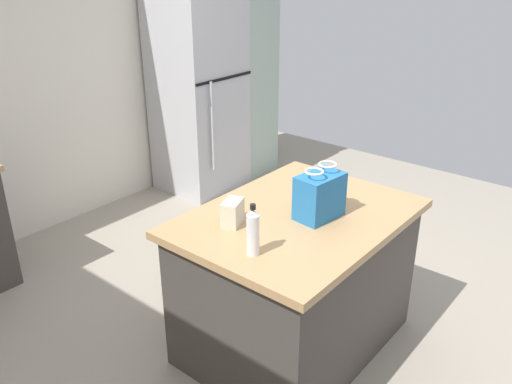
{
  "coord_description": "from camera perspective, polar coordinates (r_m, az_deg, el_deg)",
  "views": [
    {
      "loc": [
        -2.36,
        -1.63,
        2.18
      ],
      "look_at": [
        -0.2,
        0.15,
        0.92
      ],
      "focal_mm": 37.23,
      "sensor_mm": 36.0,
      "label": 1
    }
  ],
  "objects": [
    {
      "name": "refrigerator",
      "position": [
        5.23,
        -6.17,
        10.16
      ],
      "size": [
        0.75,
        0.72,
        1.85
      ],
      "color": "#B7B7BC",
      "rests_on": "ground"
    },
    {
      "name": "ground",
      "position": [
        3.6,
        3.94,
        -13.13
      ],
      "size": [
        6.26,
        6.26,
        0.0
      ],
      "primitive_type": "plane",
      "color": "#9E9384"
    },
    {
      "name": "bottle",
      "position": [
        2.49,
        -0.33,
        -4.32
      ],
      "size": [
        0.06,
        0.06,
        0.26
      ],
      "color": "white",
      "rests_on": "kitchen_island"
    },
    {
      "name": "back_wall",
      "position": [
        4.75,
        -20.75,
        12.81
      ],
      "size": [
        5.22,
        0.13,
        2.73
      ],
      "color": "silver",
      "rests_on": "ground"
    },
    {
      "name": "small_box",
      "position": [
        2.79,
        -2.54,
        -2.23
      ],
      "size": [
        0.16,
        0.13,
        0.14
      ],
      "primitive_type": "cube",
      "rotation": [
        0.0,
        0.0,
        0.37
      ],
      "color": "beige",
      "rests_on": "kitchen_island"
    },
    {
      "name": "kitchen_island",
      "position": [
        3.14,
        4.29,
        -9.48
      ],
      "size": [
        1.32,
        0.99,
        0.87
      ],
      "color": "#423D38",
      "rests_on": "ground"
    },
    {
      "name": "tall_cabinet",
      "position": [
        5.63,
        -1.64,
        13.41
      ],
      "size": [
        0.46,
        0.65,
        2.26
      ],
      "color": "#9EB2A8",
      "rests_on": "ground"
    },
    {
      "name": "shopping_bag",
      "position": [
        2.86,
        6.85,
        -0.38
      ],
      "size": [
        0.28,
        0.19,
        0.29
      ],
      "color": "#236BAD",
      "rests_on": "kitchen_island"
    }
  ]
}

